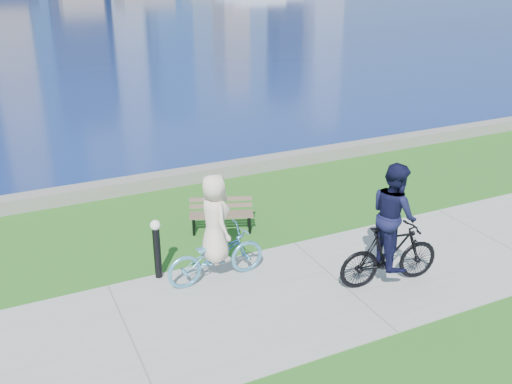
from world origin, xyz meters
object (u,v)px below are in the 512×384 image
(park_bench, at_px, (221,212))
(bollard_lamp, at_px, (157,245))
(cyclist_woman, at_px, (215,242))
(cyclist_man, at_px, (392,235))

(park_bench, xyz_separation_m, bollard_lamp, (-1.88, -1.41, 0.25))
(cyclist_woman, bearing_deg, park_bench, -27.17)
(bollard_lamp, bearing_deg, park_bench, 36.87)
(cyclist_man, bearing_deg, cyclist_woman, 70.04)
(cyclist_woman, relative_size, cyclist_man, 0.89)
(cyclist_woman, distance_m, cyclist_man, 3.24)
(park_bench, distance_m, cyclist_woman, 2.19)
(cyclist_man, bearing_deg, bollard_lamp, 69.57)
(park_bench, height_order, bollard_lamp, bollard_lamp)
(bollard_lamp, relative_size, cyclist_man, 0.51)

